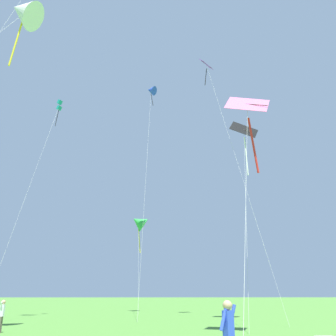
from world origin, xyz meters
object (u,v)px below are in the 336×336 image
kite_pink_low (249,119)px  kite_white_distant (24,12)px  kite_black_large (245,140)px  kite_blue_delta (151,91)px  kite_purple_streamer (209,74)px  kite_teal_box (58,109)px  kite_green_small (139,222)px  person_near_tree (229,331)px  person_child_small (2,313)px

kite_pink_low → kite_white_distant: kite_white_distant is taller
kite_white_distant → kite_black_large: bearing=30.0°
kite_blue_delta → kite_purple_streamer: kite_purple_streamer is taller
kite_pink_low → kite_purple_streamer: bearing=88.9°
kite_teal_box → kite_pink_low: bearing=-44.6°
kite_green_small → person_near_tree: 32.55m
kite_pink_low → kite_green_small: (-6.42, 23.40, -1.06)m
kite_teal_box → person_near_tree: bearing=-64.0°
kite_pink_low → kite_purple_streamer: 17.59m
kite_pink_low → person_near_tree: 12.56m
person_near_tree → person_child_small: size_ratio=1.09×
kite_green_small → person_near_tree: (3.32, -31.33, -8.18)m
kite_blue_delta → person_child_small: kite_blue_delta is taller
kite_green_small → kite_blue_delta: size_ratio=0.45×
kite_blue_delta → kite_black_large: kite_blue_delta is taller
kite_white_distant → person_child_small: kite_white_distant is taller
kite_pink_low → kite_green_small: size_ratio=1.17×
kite_green_small → person_child_small: bearing=-104.9°
kite_white_distant → person_child_small: size_ratio=12.53×
kite_black_large → person_child_small: kite_black_large is taller
kite_black_large → kite_blue_delta: bearing=132.7°
kite_green_small → kite_blue_delta: bearing=-78.5°
kite_blue_delta → person_near_tree: bearing=-85.2°
kite_blue_delta → kite_teal_box: size_ratio=1.23×
kite_purple_streamer → person_near_tree: bearing=-98.9°
kite_black_large → person_child_small: (-14.22, -7.07, -12.26)m
kite_green_small → kite_purple_streamer: size_ratio=0.43×
kite_purple_streamer → kite_white_distant: size_ratio=1.27×
kite_black_large → kite_teal_box: kite_teal_box is taller
kite_green_small → kite_blue_delta: (1.19, -5.84, 12.89)m
kite_blue_delta → person_near_tree: kite_blue_delta is taller
kite_teal_box → kite_white_distant: bearing=-85.6°
kite_purple_streamer → person_near_tree: size_ratio=14.55×
kite_green_small → kite_teal_box: size_ratio=0.55×
kite_blue_delta → person_child_small: size_ratio=15.37×
kite_green_small → kite_teal_box: bearing=-125.0°
kite_pink_low → person_child_small: size_ratio=8.08×
kite_white_distant → person_child_small: (0.53, 1.45, -16.45)m
kite_green_small → person_child_small: size_ratio=6.90×
kite_white_distant → person_near_tree: 20.89m
kite_blue_delta → kite_purple_streamer: (5.48, -4.11, -0.51)m
kite_black_large → person_child_small: size_ratio=10.19×
kite_green_small → kite_white_distant: 24.64m
kite_pink_low → person_child_small: (-12.01, 2.43, -9.32)m
person_near_tree → kite_green_small: bearing=96.0°
kite_white_distant → kite_teal_box: bearing=94.4°
kite_purple_streamer → kite_black_large: 9.48m
kite_purple_streamer → kite_teal_box: bearing=-179.4°
kite_pink_low → kite_blue_delta: (-5.23, 17.56, 11.84)m
kite_green_small → kite_teal_box: kite_teal_box is taller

